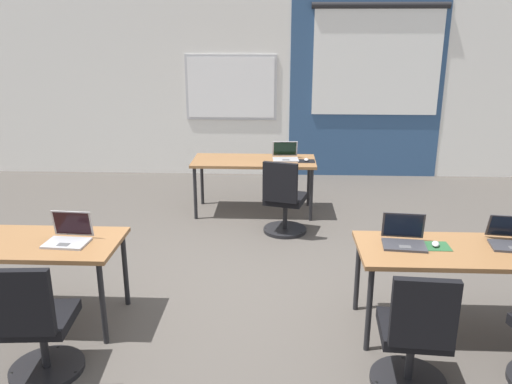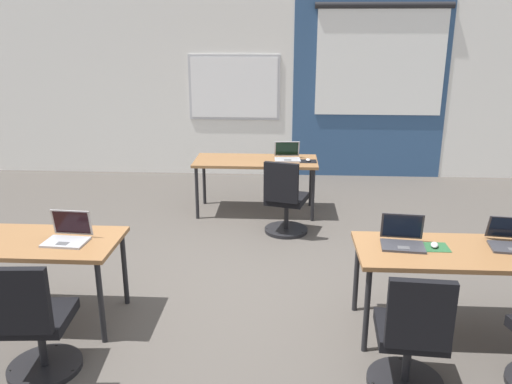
{
  "view_description": "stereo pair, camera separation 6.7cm",
  "coord_description": "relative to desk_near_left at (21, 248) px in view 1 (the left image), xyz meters",
  "views": [
    {
      "loc": [
        0.32,
        -4.34,
        2.34
      ],
      "look_at": [
        0.1,
        0.46,
        0.83
      ],
      "focal_mm": 36.2,
      "sensor_mm": 36.0,
      "label": 1
    },
    {
      "loc": [
        0.38,
        -4.34,
        2.34
      ],
      "look_at": [
        0.1,
        0.46,
        0.83
      ],
      "focal_mm": 36.2,
      "sensor_mm": 36.0,
      "label": 2
    }
  ],
  "objects": [
    {
      "name": "mousepad_far_right",
      "position": [
        2.43,
        2.75,
        0.06
      ],
      "size": [
        0.22,
        0.19,
        0.0
      ],
      "color": "black",
      "rests_on": "desk_far_center"
    },
    {
      "name": "mouse_far_right",
      "position": [
        2.43,
        2.75,
        0.08
      ],
      "size": [
        0.06,
        0.1,
        0.03
      ],
      "color": "#B2B2B7",
      "rests_on": "mousepad_far_right"
    },
    {
      "name": "chair_far_right",
      "position": [
        2.14,
        2.04,
        -0.28
      ],
      "size": [
        0.54,
        0.59,
        0.92
      ],
      "rotation": [
        0.0,
        0.0,
        2.87
      ],
      "color": "black",
      "rests_on": "ground"
    },
    {
      "name": "laptop_far_right",
      "position": [
        2.16,
        2.84,
        0.11
      ],
      "size": [
        0.35,
        0.33,
        0.23
      ],
      "rotation": [
        0.0,
        0.0,
        0.06
      ],
      "color": "#9E9EA3",
      "rests_on": "desk_far_center"
    },
    {
      "name": "chair_near_right_inner",
      "position": [
        2.98,
        -0.75,
        -0.28
      ],
      "size": [
        0.52,
        0.55,
        0.92
      ],
      "rotation": [
        0.0,
        0.0,
        3.07
      ],
      "color": "black",
      "rests_on": "ground"
    },
    {
      "name": "laptop_near_left_inner",
      "position": [
        0.4,
        0.0,
        0.11
      ],
      "size": [
        0.35,
        0.29,
        0.24
      ],
      "rotation": [
        0.0,
        0.0,
        -0.07
      ],
      "color": "#9E9EA3",
      "rests_on": "desk_near_left"
    },
    {
      "name": "laptop_near_right_inner",
      "position": [
        3.07,
        0.08,
        0.11
      ],
      "size": [
        0.36,
        0.3,
        0.24
      ],
      "rotation": [
        0.0,
        0.0,
        -0.1
      ],
      "color": "#333338",
      "rests_on": "desk_near_right"
    },
    {
      "name": "desk_near_right",
      "position": [
        3.5,
        0.0,
        0.0
      ],
      "size": [
        1.6,
        0.7,
        0.72
      ],
      "color": "brown",
      "rests_on": "ground"
    },
    {
      "name": "ground_plane",
      "position": [
        1.75,
        0.6,
        -0.66
      ],
      "size": [
        24.0,
        24.0,
        0.0
      ],
      "color": "#47423D"
    },
    {
      "name": "desk_far_center",
      "position": [
        1.75,
        2.8,
        0.0
      ],
      "size": [
        1.6,
        0.7,
        0.72
      ],
      "color": "brown",
      "rests_on": "ground"
    },
    {
      "name": "laptop_near_right_end",
      "position": [
        3.91,
        0.1,
        0.11
      ],
      "size": [
        0.37,
        0.36,
        0.22
      ],
      "rotation": [
        0.0,
        0.0,
        -0.13
      ],
      "color": "#333338",
      "rests_on": "desk_near_right"
    },
    {
      "name": "desk_near_left",
      "position": [
        0.0,
        0.0,
        0.0
      ],
      "size": [
        1.6,
        0.7,
        0.72
      ],
      "color": "brown",
      "rests_on": "ground"
    },
    {
      "name": "mousepad_near_right_inner",
      "position": [
        3.31,
        0.04,
        0.06
      ],
      "size": [
        0.22,
        0.19,
        0.0
      ],
      "color": "#23512D",
      "rests_on": "desk_near_right"
    },
    {
      "name": "chair_near_left_inner",
      "position": [
        0.43,
        -0.74,
        -0.28
      ],
      "size": [
        0.52,
        0.55,
        0.92
      ],
      "rotation": [
        0.0,
        0.0,
        3.21
      ],
      "color": "black",
      "rests_on": "ground"
    },
    {
      "name": "back_wall_assembly",
      "position": [
        1.8,
        4.8,
        0.75
      ],
      "size": [
        10.0,
        0.27,
        2.8
      ],
      "color": "silver",
      "rests_on": "ground"
    },
    {
      "name": "mouse_near_right_inner",
      "position": [
        3.31,
        0.04,
        0.08
      ],
      "size": [
        0.08,
        0.11,
        0.03
      ],
      "color": "#B2B2B7",
      "rests_on": "mousepad_near_right_inner"
    }
  ]
}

